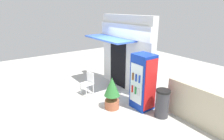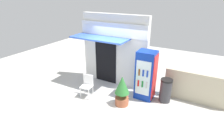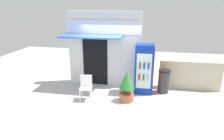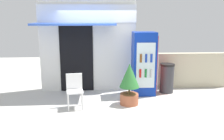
{
  "view_description": "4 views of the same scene",
  "coord_description": "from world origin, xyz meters",
  "px_view_note": "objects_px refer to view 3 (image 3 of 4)",
  "views": [
    {
      "loc": [
        5.28,
        -3.19,
        3.25
      ],
      "look_at": [
        0.15,
        0.4,
        1.13
      ],
      "focal_mm": 29.51,
      "sensor_mm": 36.0,
      "label": 1
    },
    {
      "loc": [
        3.16,
        -5.07,
        3.78
      ],
      "look_at": [
        0.1,
        0.39,
        1.08
      ],
      "focal_mm": 29.05,
      "sensor_mm": 36.0,
      "label": 2
    },
    {
      "loc": [
        1.41,
        -6.43,
        3.26
      ],
      "look_at": [
        0.13,
        0.42,
        0.97
      ],
      "focal_mm": 32.32,
      "sensor_mm": 36.0,
      "label": 3
    },
    {
      "loc": [
        -0.14,
        -6.16,
        2.31
      ],
      "look_at": [
        0.3,
        0.41,
        0.86
      ],
      "focal_mm": 38.91,
      "sensor_mm": 36.0,
      "label": 4
    }
  ],
  "objects_px": {
    "drink_cooler": "(144,69)",
    "plastic_chair": "(86,86)",
    "trash_bin": "(164,81)",
    "potted_plant_near_shop": "(127,85)"
  },
  "relations": [
    {
      "from": "drink_cooler",
      "to": "plastic_chair",
      "type": "height_order",
      "value": "drink_cooler"
    },
    {
      "from": "drink_cooler",
      "to": "trash_bin",
      "type": "relative_size",
      "value": 2.08
    },
    {
      "from": "drink_cooler",
      "to": "potted_plant_near_shop",
      "type": "height_order",
      "value": "drink_cooler"
    },
    {
      "from": "plastic_chair",
      "to": "potted_plant_near_shop",
      "type": "xyz_separation_m",
      "value": [
        1.44,
        0.12,
        0.1
      ]
    },
    {
      "from": "drink_cooler",
      "to": "plastic_chair",
      "type": "relative_size",
      "value": 2.14
    },
    {
      "from": "drink_cooler",
      "to": "trash_bin",
      "type": "xyz_separation_m",
      "value": [
        0.75,
        0.13,
        -0.48
      ]
    },
    {
      "from": "drink_cooler",
      "to": "potted_plant_near_shop",
      "type": "distance_m",
      "value": 1.07
    },
    {
      "from": "plastic_chair",
      "to": "trash_bin",
      "type": "height_order",
      "value": "trash_bin"
    },
    {
      "from": "plastic_chair",
      "to": "trash_bin",
      "type": "xyz_separation_m",
      "value": [
        2.74,
        1.1,
        -0.06
      ]
    },
    {
      "from": "drink_cooler",
      "to": "potted_plant_near_shop",
      "type": "xyz_separation_m",
      "value": [
        -0.55,
        -0.86,
        -0.33
      ]
    }
  ]
}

